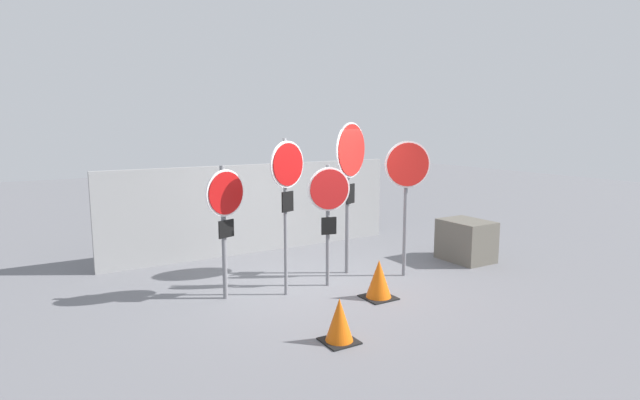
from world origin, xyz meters
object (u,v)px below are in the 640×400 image
stop_sign_0 (225,207)px  traffic_cone_0 (379,279)px  stop_sign_3 (350,164)px  traffic_cone_1 (339,320)px  stop_sign_4 (407,176)px  stop_sign_1 (287,178)px  stop_sign_2 (329,200)px  storage_crate (466,240)px

stop_sign_0 → traffic_cone_0: size_ratio=3.38×
stop_sign_0 → stop_sign_3: 2.36m
stop_sign_0 → traffic_cone_1: 2.46m
stop_sign_4 → traffic_cone_1: 3.23m
stop_sign_0 → stop_sign_1: (0.85, -0.31, 0.41)m
stop_sign_3 → stop_sign_4: size_ratio=1.13×
stop_sign_0 → traffic_cone_1: size_ratio=3.67×
stop_sign_2 → traffic_cone_1: stop_sign_2 is taller
traffic_cone_0 → traffic_cone_1: size_ratio=1.08×
stop_sign_0 → traffic_cone_1: stop_sign_0 is taller
stop_sign_4 → traffic_cone_1: stop_sign_4 is taller
storage_crate → stop_sign_3: bearing=169.4°
stop_sign_2 → stop_sign_4: size_ratio=0.85×
stop_sign_3 → storage_crate: (2.38, -0.45, -1.53)m
stop_sign_1 → traffic_cone_1: 2.36m
stop_sign_1 → storage_crate: (3.82, 0.01, -1.40)m
stop_sign_1 → traffic_cone_1: size_ratio=4.39×
stop_sign_1 → stop_sign_2: bearing=-16.6°
stop_sign_2 → stop_sign_1: bearing=-164.3°
traffic_cone_1 → traffic_cone_0: bearing=36.1°
stop_sign_1 → traffic_cone_1: (-0.24, -1.79, -1.52)m
stop_sign_4 → storage_crate: size_ratio=2.44×
stop_sign_0 → stop_sign_4: size_ratio=0.86×
stop_sign_4 → traffic_cone_1: bearing=-124.4°
traffic_cone_0 → storage_crate: storage_crate is taller
stop_sign_1 → traffic_cone_0: bearing=-56.4°
stop_sign_1 → stop_sign_2: size_ratio=1.21×
stop_sign_3 → traffic_cone_0: (-0.34, -1.28, -1.62)m
stop_sign_0 → stop_sign_2: stop_sign_0 is taller
stop_sign_3 → stop_sign_4: stop_sign_3 is taller
storage_crate → stop_sign_2: bearing=179.5°
traffic_cone_0 → storage_crate: bearing=16.9°
stop_sign_2 → stop_sign_3: (0.69, 0.42, 0.52)m
stop_sign_4 → storage_crate: 2.15m
stop_sign_3 → storage_crate: size_ratio=2.76×
stop_sign_0 → stop_sign_4: (3.01, -0.49, 0.34)m
stop_sign_2 → stop_sign_4: 1.45m
stop_sign_2 → storage_crate: 3.23m
stop_sign_4 → traffic_cone_1: (-2.39, -1.61, -1.46)m
stop_sign_3 → traffic_cone_1: (-1.68, -2.25, -1.65)m
stop_sign_1 → stop_sign_3: 1.52m
storage_crate → stop_sign_0: bearing=176.3°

